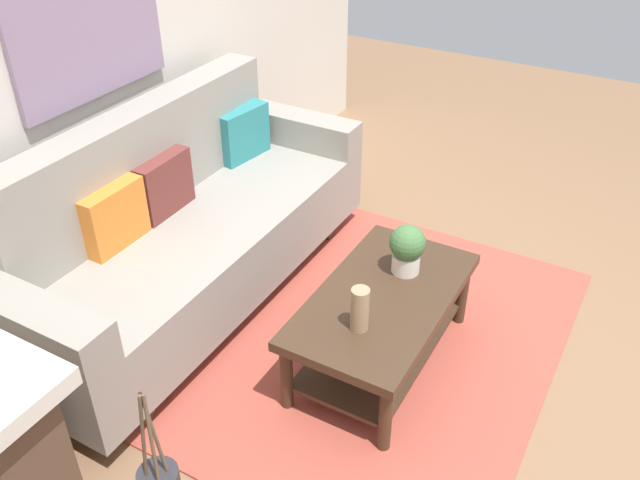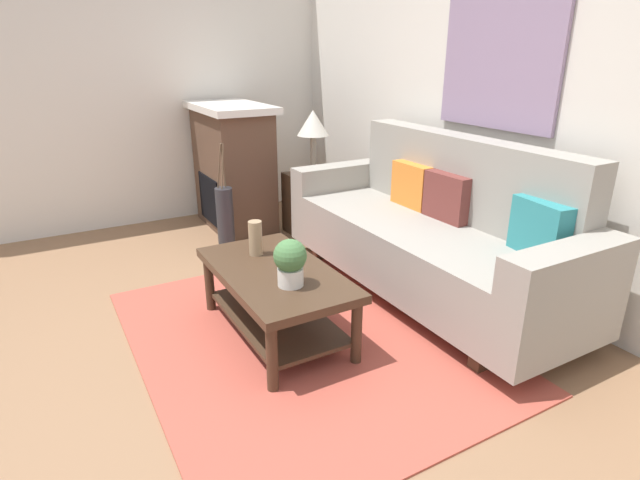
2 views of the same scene
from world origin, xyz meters
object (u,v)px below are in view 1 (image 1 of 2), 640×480
tabletop_vase (360,309)px  potted_plant_tabletop (407,248)px  coffee_table (382,314)px  framed_painting (85,10)px  throw_pillow_orange (113,217)px  throw_pillow_teal (243,133)px  couch (187,230)px  throw_pillow_maroon (163,185)px

tabletop_vase → potted_plant_tabletop: (0.50, -0.01, 0.03)m
coffee_table → framed_painting: bearing=90.4°
potted_plant_tabletop → coffee_table: bearing=176.9°
throw_pillow_orange → throw_pillow_teal: same height
potted_plant_tabletop → couch: bearing=101.4°
couch → tabletop_vase: couch is taller
tabletop_vase → potted_plant_tabletop: bearing=-1.0°
throw_pillow_orange → throw_pillow_maroon: bearing=0.0°
couch → tabletop_vase: (-0.26, -1.19, 0.11)m
couch → potted_plant_tabletop: 1.23m
throw_pillow_maroon → coffee_table: throw_pillow_maroon is taller
throw_pillow_maroon → framed_painting: (0.00, 0.34, 0.87)m
potted_plant_tabletop → framed_painting: bearing=98.3°
couch → throw_pillow_teal: bearing=9.5°
couch → coffee_table: size_ratio=2.15×
coffee_table → framed_painting: framed_painting is taller
throw_pillow_maroon → framed_painting: 0.94m
potted_plant_tabletop → throw_pillow_maroon: bearing=100.4°
coffee_table → potted_plant_tabletop: 0.35m
couch → throw_pillow_teal: size_ratio=6.56×
throw_pillow_maroon → tabletop_vase: bearing=-101.1°
throw_pillow_maroon → coffee_table: size_ratio=0.33×
coffee_table → couch: bearing=90.5°
throw_pillow_maroon → tabletop_vase: throw_pillow_maroon is taller
potted_plant_tabletop → throw_pillow_teal: bearing=69.1°
throw_pillow_teal → tabletop_vase: size_ratio=1.66×
throw_pillow_orange → framed_painting: bearing=42.4°
throw_pillow_teal → tabletop_vase: throw_pillow_teal is taller
throw_pillow_teal → framed_painting: framed_painting is taller
throw_pillow_orange → potted_plant_tabletop: size_ratio=1.37×
throw_pillow_teal → potted_plant_tabletop: size_ratio=1.37×
couch → throw_pillow_orange: (-0.37, 0.12, 0.25)m
couch → throw_pillow_maroon: (0.00, 0.12, 0.25)m
throw_pillow_maroon → couch: bearing=-90.0°
throw_pillow_teal → framed_painting: 1.20m
throw_pillow_teal → couch: bearing=-170.5°
throw_pillow_orange → throw_pillow_maroon: 0.37m
framed_painting → throw_pillow_maroon: bearing=-90.0°
throw_pillow_orange → throw_pillow_maroon: same height
coffee_table → throw_pillow_teal: bearing=60.7°
throw_pillow_orange → framed_painting: 1.01m
couch → throw_pillow_teal: couch is taller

